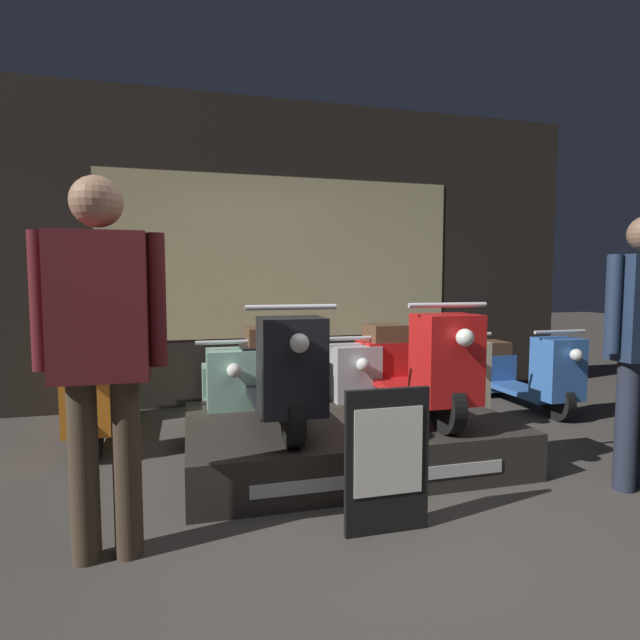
% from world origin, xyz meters
% --- Properties ---
extents(ground_plane, '(30.00, 30.00, 0.00)m').
position_xyz_m(ground_plane, '(0.00, 0.00, 0.00)').
color(ground_plane, '#423D38').
extents(shop_wall_back, '(6.79, 0.09, 3.20)m').
position_xyz_m(shop_wall_back, '(0.00, 3.18, 1.60)').
color(shop_wall_back, '#28231E').
rests_on(shop_wall_back, ground_plane).
extents(display_platform, '(2.27, 1.49, 0.32)m').
position_xyz_m(display_platform, '(0.10, 1.29, 0.16)').
color(display_platform, '#2D2823').
rests_on(display_platform, ground_plane).
extents(scooter_display_left, '(0.54, 1.54, 0.85)m').
position_xyz_m(scooter_display_left, '(-0.41, 1.29, 0.67)').
color(scooter_display_left, black).
rests_on(scooter_display_left, display_platform).
extents(scooter_display_right, '(0.54, 1.54, 0.85)m').
position_xyz_m(scooter_display_right, '(0.62, 1.29, 0.67)').
color(scooter_display_right, black).
rests_on(scooter_display_right, display_platform).
extents(scooter_backrow_0, '(0.54, 1.54, 0.85)m').
position_xyz_m(scooter_backrow_0, '(-1.68, 2.30, 0.36)').
color(scooter_backrow_0, black).
rests_on(scooter_backrow_0, ground_plane).
extents(scooter_backrow_1, '(0.54, 1.54, 0.85)m').
position_xyz_m(scooter_backrow_1, '(-0.68, 2.30, 0.36)').
color(scooter_backrow_1, black).
rests_on(scooter_backrow_1, ground_plane).
extents(scooter_backrow_2, '(0.54, 1.54, 0.85)m').
position_xyz_m(scooter_backrow_2, '(0.33, 2.30, 0.36)').
color(scooter_backrow_2, black).
rests_on(scooter_backrow_2, ground_plane).
extents(scooter_backrow_3, '(0.54, 1.54, 0.85)m').
position_xyz_m(scooter_backrow_3, '(1.33, 2.30, 0.36)').
color(scooter_backrow_3, black).
rests_on(scooter_backrow_3, ground_plane).
extents(scooter_backrow_4, '(0.54, 1.54, 0.85)m').
position_xyz_m(scooter_backrow_4, '(2.34, 2.30, 0.36)').
color(scooter_backrow_4, black).
rests_on(scooter_backrow_4, ground_plane).
extents(person_left_browsing, '(0.58, 0.23, 1.78)m').
position_xyz_m(person_left_browsing, '(-1.38, 0.32, 1.05)').
color(person_left_browsing, '#473828').
rests_on(person_left_browsing, ground_plane).
extents(price_sign_board, '(0.45, 0.04, 0.76)m').
position_xyz_m(price_sign_board, '(-0.02, 0.21, 0.38)').
color(price_sign_board, black).
rests_on(price_sign_board, ground_plane).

